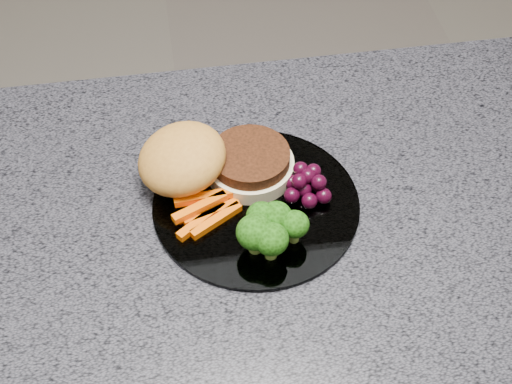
% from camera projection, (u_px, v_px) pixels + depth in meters
% --- Properties ---
extents(countertop, '(1.20, 0.60, 0.04)m').
position_uv_depth(countertop, '(205.00, 234.00, 0.89)').
color(countertop, '#484751').
rests_on(countertop, island_cabinet).
extents(plate, '(0.26, 0.26, 0.01)m').
position_uv_depth(plate, '(256.00, 204.00, 0.89)').
color(plate, white).
rests_on(plate, countertop).
extents(burger, '(0.22, 0.13, 0.06)m').
position_uv_depth(burger, '(207.00, 163.00, 0.90)').
color(burger, beige).
rests_on(burger, plate).
extents(carrot_sticks, '(0.09, 0.07, 0.02)m').
position_uv_depth(carrot_sticks, '(206.00, 211.00, 0.87)').
color(carrot_sticks, '#F96004').
rests_on(carrot_sticks, plate).
extents(broccoli, '(0.09, 0.08, 0.05)m').
position_uv_depth(broccoli, '(269.00, 228.00, 0.83)').
color(broccoli, olive).
rests_on(broccoli, plate).
extents(grape_bunch, '(0.06, 0.06, 0.04)m').
position_uv_depth(grape_bunch, '(307.00, 184.00, 0.89)').
color(grape_bunch, black).
rests_on(grape_bunch, plate).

